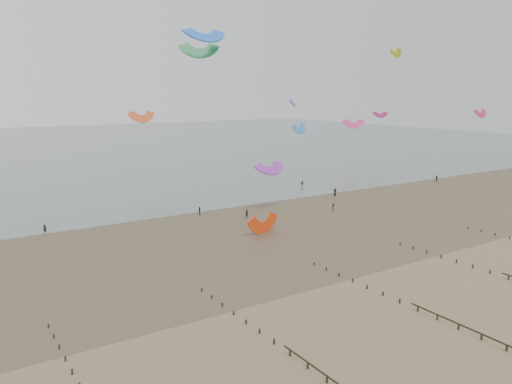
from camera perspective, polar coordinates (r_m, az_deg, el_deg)
ground at (r=62.12m, az=10.92°, el=-12.00°), size 500.00×500.00×0.00m
sea_and_shore at (r=86.85m, az=-7.00°, el=-5.07°), size 500.00×665.00×0.03m
kitesurfer_lead at (r=95.50m, az=-22.99°, el=-3.89°), size 0.62×0.43×1.63m
kitesurfers at (r=113.56m, az=4.81°, el=-0.70°), size 152.04×26.80×1.81m
grounded_kite at (r=88.51m, az=0.85°, el=-4.68°), size 7.67×6.66×3.60m
kites_airborne at (r=135.23m, az=-23.91°, el=9.10°), size 259.50×117.04×38.62m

